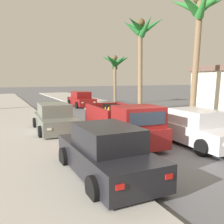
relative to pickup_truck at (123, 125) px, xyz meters
The scene contains 13 objects.
ground_plane 3.29m from the pickup_truck, 85.62° to the right, with size 160.00×160.00×0.00m, color slate.
sidewalk_left 9.94m from the pickup_truck, 117.12° to the left, with size 5.11×60.00×0.12m, color #B2AFA8.
sidewalk_right 10.17m from the pickup_truck, 60.43° to the left, with size 5.11×60.00×0.12m, color #B2AFA8.
curb_left 9.47m from the pickup_truck, 110.87° to the left, with size 0.16×60.00×0.10m, color silver.
curb_right 9.66m from the pickup_truck, 66.42° to the left, with size 0.16×60.00×0.10m, color silver.
pickup_truck is the anchor object (origin of this frame).
car_left_near 3.97m from the pickup_truck, 124.63° to the right, with size 2.06×4.28×1.54m.
car_right_near 14.85m from the pickup_truck, 79.03° to the left, with size 2.06×4.28×1.54m.
car_left_mid 3.22m from the pickup_truck, 32.24° to the right, with size 2.17×4.32×1.54m.
car_right_mid 4.19m from the pickup_truck, 123.27° to the left, with size 2.15×4.32×1.54m.
palm_tree_right_fore 9.39m from the pickup_truck, 21.98° to the left, with size 4.23×3.74×8.26m.
palm_tree_left_mid 16.66m from the pickup_truck, 65.28° to the left, with size 3.37×3.44×5.44m.
palm_tree_right_mid 12.89m from the pickup_truck, 54.29° to the left, with size 3.76×3.64×8.05m.
Camera 1 is at (-5.33, -6.52, 2.88)m, focal length 39.76 mm.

